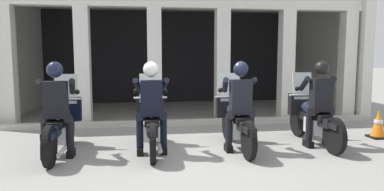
# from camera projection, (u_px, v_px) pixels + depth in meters

# --- Properties ---
(ground_plane) EXTENTS (80.00, 80.00, 0.00)m
(ground_plane) POSITION_uv_depth(u_px,v_px,m) (179.00, 121.00, 9.04)
(ground_plane) COLOR gray
(station_building) EXTENTS (9.86, 4.63, 3.48)m
(station_building) POSITION_uv_depth(u_px,v_px,m) (179.00, 41.00, 11.10)
(station_building) COLOR black
(station_building) RESTS_ON ground
(kerb_strip) EXTENTS (9.36, 0.24, 0.12)m
(kerb_strip) POSITION_uv_depth(u_px,v_px,m) (191.00, 122.00, 8.58)
(kerb_strip) COLOR #B7B5AD
(kerb_strip) RESTS_ON ground
(motorcycle_far_left) EXTENTS (0.62, 2.04, 1.35)m
(motorcycle_far_left) POSITION_uv_depth(u_px,v_px,m) (61.00, 124.00, 6.00)
(motorcycle_far_left) COLOR black
(motorcycle_far_left) RESTS_ON ground
(police_officer_far_left) EXTENTS (0.63, 0.61, 1.58)m
(police_officer_far_left) POSITION_uv_depth(u_px,v_px,m) (56.00, 101.00, 5.67)
(police_officer_far_left) COLOR black
(police_officer_far_left) RESTS_ON ground
(motorcycle_center_left) EXTENTS (0.62, 2.04, 1.35)m
(motorcycle_center_left) POSITION_uv_depth(u_px,v_px,m) (151.00, 122.00, 6.20)
(motorcycle_center_left) COLOR black
(motorcycle_center_left) RESTS_ON ground
(police_officer_center_left) EXTENTS (0.63, 0.61, 1.58)m
(police_officer_center_left) POSITION_uv_depth(u_px,v_px,m) (151.00, 100.00, 5.87)
(police_officer_center_left) COLOR black
(police_officer_center_left) RESTS_ON ground
(motorcycle_center_right) EXTENTS (0.62, 2.04, 1.35)m
(motorcycle_center_right) POSITION_uv_depth(u_px,v_px,m) (236.00, 120.00, 6.39)
(motorcycle_center_right) COLOR black
(motorcycle_center_right) RESTS_ON ground
(police_officer_center_right) EXTENTS (0.63, 0.61, 1.58)m
(police_officer_center_right) POSITION_uv_depth(u_px,v_px,m) (240.00, 98.00, 6.07)
(police_officer_center_right) COLOR black
(police_officer_center_right) RESTS_ON ground
(motorcycle_far_right) EXTENTS (0.62, 2.04, 1.35)m
(motorcycle_far_right) POSITION_uv_depth(u_px,v_px,m) (312.00, 117.00, 6.70)
(motorcycle_far_right) COLOR black
(motorcycle_far_right) RESTS_ON ground
(police_officer_far_right) EXTENTS (0.63, 0.61, 1.58)m
(police_officer_far_right) POSITION_uv_depth(u_px,v_px,m) (320.00, 96.00, 6.38)
(police_officer_far_right) COLOR black
(police_officer_far_right) RESTS_ON ground
(traffic_cone_flank) EXTENTS (0.34, 0.34, 0.59)m
(traffic_cone_flank) POSITION_uv_depth(u_px,v_px,m) (378.00, 124.00, 7.14)
(traffic_cone_flank) COLOR black
(traffic_cone_flank) RESTS_ON ground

